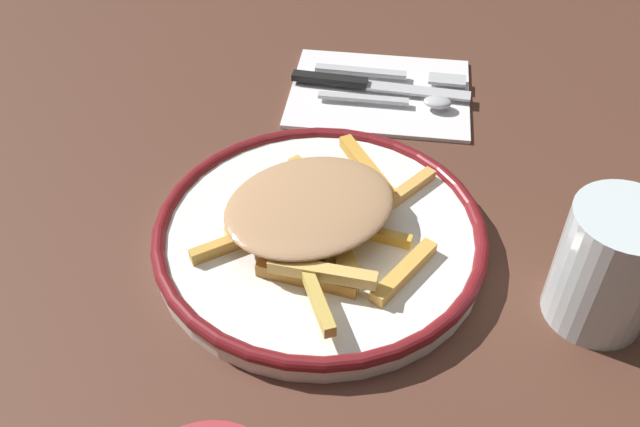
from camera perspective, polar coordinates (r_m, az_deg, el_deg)
ground_plane at (r=0.64m, az=-0.00°, el=-2.54°), size 2.60×2.60×0.00m
plate at (r=0.63m, az=-0.00°, el=-1.69°), size 0.30×0.30×0.03m
fries_heap at (r=0.61m, az=-0.41°, el=-0.11°), size 0.24×0.21×0.04m
napkin at (r=0.83m, az=4.94°, el=10.02°), size 0.17×0.21×0.01m
fork at (r=0.85m, az=6.02°, el=11.35°), size 0.02×0.18×0.01m
knife at (r=0.83m, az=3.65°, el=10.63°), size 0.02×0.21×0.01m
spoon at (r=0.80m, az=7.28°, el=9.22°), size 0.02×0.15×0.01m
water_glass at (r=0.59m, az=22.75°, el=-4.05°), size 0.08×0.08×0.11m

